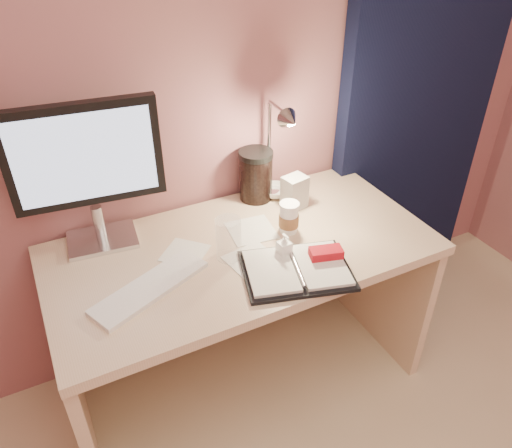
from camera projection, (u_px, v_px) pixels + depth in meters
name	position (u px, v px, depth m)	size (l,w,h in m)	color
room	(407.00, 74.00, 2.17)	(3.50, 3.50, 3.50)	#C6B28E
desk	(235.00, 281.00, 2.00)	(1.40, 0.70, 0.73)	beige
monitor	(86.00, 164.00, 1.66)	(0.50, 0.20, 0.54)	silver
keyboard	(150.00, 287.00, 1.62)	(0.41, 0.12, 0.02)	white
planner	(299.00, 268.00, 1.69)	(0.42, 0.36, 0.06)	black
paper_a	(253.00, 260.00, 1.75)	(0.16, 0.16, 0.00)	silver
paper_b	(251.00, 230.00, 1.90)	(0.17, 0.17, 0.00)	silver
paper_c	(185.00, 253.00, 1.78)	(0.14, 0.14, 0.00)	silver
coffee_cup	(289.00, 218.00, 1.87)	(0.08, 0.08, 0.12)	white
clear_cup	(228.00, 239.00, 1.72)	(0.09, 0.09, 0.16)	white
bowl	(275.00, 191.00, 2.11)	(0.12, 0.12, 0.04)	silver
lotion_bottle	(284.00, 246.00, 1.74)	(0.04, 0.05, 0.10)	white
dark_jar	(256.00, 178.00, 2.05)	(0.14, 0.14, 0.19)	black
product_box	(295.00, 192.00, 2.00)	(0.09, 0.07, 0.14)	silver
desk_lamp	(284.00, 144.00, 1.91)	(0.10, 0.26, 0.43)	silver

